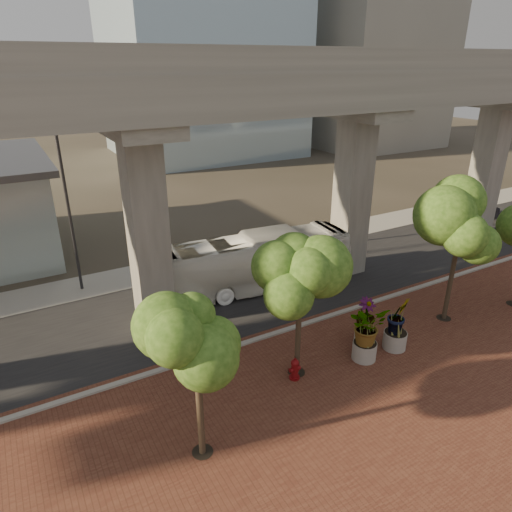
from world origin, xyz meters
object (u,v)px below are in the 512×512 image
transit_bus (254,263)px  planter_front (367,328)px  parked_car (468,209)px  fire_hydrant (295,369)px

transit_bus → planter_front: 8.17m
transit_bus → parked_car: transit_bus is taller
parked_car → fire_hydrant: (-23.45, -9.95, -0.30)m
parked_car → fire_hydrant: parked_car is taller
fire_hydrant → planter_front: size_ratio=0.38×
transit_bus → planter_front: size_ratio=4.47×
transit_bus → fire_hydrant: (-2.50, -7.77, -1.05)m
transit_bus → fire_hydrant: bearing=168.0°
transit_bus → parked_car: (20.94, 2.18, -0.74)m
transit_bus → fire_hydrant: size_ratio=11.74×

